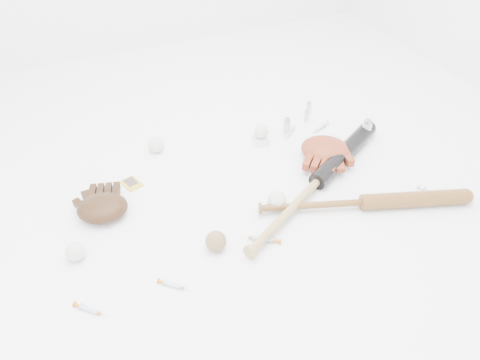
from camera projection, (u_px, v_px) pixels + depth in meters
name	position (u px, v px, depth m)	size (l,w,h in m)	color
bat_dark	(318.00, 181.00, 1.90)	(1.01, 0.07, 0.07)	black
bat_wood	(364.00, 202.00, 1.80)	(0.86, 0.06, 0.06)	brown
glove_dark	(102.00, 208.00, 1.77)	(0.23, 0.23, 0.08)	#311C0D
glove_tan	(326.00, 150.00, 2.04)	(0.26, 0.26, 0.09)	maroon
trading_card	(131.00, 184.00, 1.94)	(0.06, 0.09, 0.00)	gold
pedestal	(261.00, 140.00, 2.15)	(0.06, 0.06, 0.03)	white
baseball_on_pedestal	(261.00, 131.00, 2.12)	(0.07, 0.07, 0.07)	beige
baseball_left	(75.00, 252.00, 1.61)	(0.07, 0.07, 0.07)	beige
baseball_upper	(156.00, 145.00, 2.09)	(0.07, 0.07, 0.07)	beige
baseball_mid	(277.00, 200.00, 1.80)	(0.08, 0.08, 0.08)	beige
baseball_aged	(216.00, 241.00, 1.64)	(0.07, 0.07, 0.07)	olive
syringe_0	(89.00, 310.00, 1.46)	(0.13, 0.02, 0.02)	#ADBCC6
syringe_1	(262.00, 239.00, 1.69)	(0.16, 0.03, 0.02)	#ADBCC6
syringe_2	(291.00, 131.00, 2.22)	(0.15, 0.03, 0.02)	#ADBCC6
syringe_3	(431.00, 193.00, 1.88)	(0.14, 0.02, 0.02)	#ADBCC6
syringe_4	(320.00, 128.00, 2.24)	(0.14, 0.03, 0.02)	#ADBCC6
syringe_5	(173.00, 285.00, 1.53)	(0.13, 0.02, 0.02)	#ADBCC6
vial_0	(307.00, 115.00, 2.29)	(0.02, 0.02, 0.06)	silver
vial_1	(309.00, 107.00, 2.34)	(0.03, 0.03, 0.06)	silver
vial_2	(287.00, 126.00, 2.20)	(0.03, 0.03, 0.08)	silver
vial_3	(366.00, 130.00, 2.15)	(0.04, 0.04, 0.11)	silver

